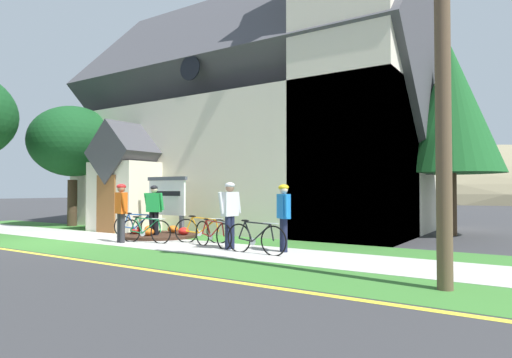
{
  "coord_description": "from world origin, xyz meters",
  "views": [
    {
      "loc": [
        12.07,
        -7.6,
        1.55
      ],
      "look_at": [
        5.09,
        3.09,
        1.88
      ],
      "focal_mm": 30.44,
      "sensor_mm": 36.0,
      "label": 1
    }
  ],
  "objects_px": {
    "roadside_conifer": "(451,109)",
    "cyclist_in_red_jersey": "(284,212)",
    "cyclist_in_green_jersey": "(230,210)",
    "cyclist_in_yellow_jersey": "(121,208)",
    "bicycle_blue": "(202,230)",
    "bicycle_red": "(256,238)",
    "bicycle_orange": "(137,226)",
    "bicycle_green": "(213,234)",
    "bicycle_black": "(145,230)",
    "yard_deciduous_tree": "(73,142)",
    "cyclist_in_blue_jersey": "(154,207)",
    "church_sign": "(167,198)"
  },
  "relations": [
    {
      "from": "roadside_conifer",
      "to": "cyclist_in_red_jersey",
      "type": "bearing_deg",
      "value": -113.47
    },
    {
      "from": "cyclist_in_green_jersey",
      "to": "cyclist_in_yellow_jersey",
      "type": "bearing_deg",
      "value": -170.03
    },
    {
      "from": "bicycle_blue",
      "to": "roadside_conifer",
      "type": "distance_m",
      "value": 9.42
    },
    {
      "from": "bicycle_red",
      "to": "bicycle_orange",
      "type": "distance_m",
      "value": 5.36
    },
    {
      "from": "bicycle_green",
      "to": "cyclist_in_green_jersey",
      "type": "height_order",
      "value": "cyclist_in_green_jersey"
    },
    {
      "from": "bicycle_green",
      "to": "bicycle_blue",
      "type": "relative_size",
      "value": 1.06
    },
    {
      "from": "bicycle_red",
      "to": "cyclist_in_green_jersey",
      "type": "xyz_separation_m",
      "value": [
        -1.01,
        0.32,
        0.66
      ]
    },
    {
      "from": "bicycle_blue",
      "to": "roadside_conifer",
      "type": "height_order",
      "value": "roadside_conifer"
    },
    {
      "from": "bicycle_green",
      "to": "cyclist_in_red_jersey",
      "type": "xyz_separation_m",
      "value": [
        2.05,
        0.26,
        0.63
      ]
    },
    {
      "from": "cyclist_in_yellow_jersey",
      "to": "bicycle_black",
      "type": "bearing_deg",
      "value": 33.23
    },
    {
      "from": "bicycle_black",
      "to": "roadside_conifer",
      "type": "xyz_separation_m",
      "value": [
        7.21,
        7.16,
        3.99
      ]
    },
    {
      "from": "bicycle_black",
      "to": "cyclist_in_yellow_jersey",
      "type": "distance_m",
      "value": 0.97
    },
    {
      "from": "bicycle_green",
      "to": "bicycle_red",
      "type": "height_order",
      "value": "bicycle_red"
    },
    {
      "from": "bicycle_blue",
      "to": "yard_deciduous_tree",
      "type": "distance_m",
      "value": 9.38
    },
    {
      "from": "bicycle_black",
      "to": "bicycle_red",
      "type": "bearing_deg",
      "value": -1.3
    },
    {
      "from": "bicycle_black",
      "to": "cyclist_in_red_jersey",
      "type": "relative_size",
      "value": 1.02
    },
    {
      "from": "cyclist_in_yellow_jersey",
      "to": "yard_deciduous_tree",
      "type": "xyz_separation_m",
      "value": [
        -6.62,
        2.85,
        2.62
      ]
    },
    {
      "from": "bicycle_blue",
      "to": "cyclist_in_green_jersey",
      "type": "relative_size",
      "value": 0.91
    },
    {
      "from": "bicycle_black",
      "to": "cyclist_in_blue_jersey",
      "type": "xyz_separation_m",
      "value": [
        -0.73,
        1.03,
        0.64
      ]
    },
    {
      "from": "bicycle_orange",
      "to": "cyclist_in_red_jersey",
      "type": "relative_size",
      "value": 0.96
    },
    {
      "from": "cyclist_in_green_jersey",
      "to": "roadside_conifer",
      "type": "bearing_deg",
      "value": 58.27
    },
    {
      "from": "bicycle_black",
      "to": "cyclist_in_blue_jersey",
      "type": "bearing_deg",
      "value": 125.1
    },
    {
      "from": "bicycle_green",
      "to": "cyclist_in_yellow_jersey",
      "type": "bearing_deg",
      "value": -166.52
    },
    {
      "from": "bicycle_blue",
      "to": "bicycle_green",
      "type": "bearing_deg",
      "value": -33.6
    },
    {
      "from": "bicycle_black",
      "to": "bicycle_blue",
      "type": "bearing_deg",
      "value": 31.49
    },
    {
      "from": "bicycle_green",
      "to": "cyclist_in_green_jersey",
      "type": "bearing_deg",
      "value": -6.67
    },
    {
      "from": "church_sign",
      "to": "cyclist_in_green_jersey",
      "type": "xyz_separation_m",
      "value": [
        3.74,
        -1.47,
        -0.24
      ]
    },
    {
      "from": "bicycle_orange",
      "to": "cyclist_in_yellow_jersey",
      "type": "distance_m",
      "value": 1.6
    },
    {
      "from": "cyclist_in_red_jersey",
      "to": "yard_deciduous_tree",
      "type": "distance_m",
      "value": 12.01
    },
    {
      "from": "cyclist_in_red_jersey",
      "to": "cyclist_in_blue_jersey",
      "type": "distance_m",
      "value": 5.09
    },
    {
      "from": "bicycle_orange",
      "to": "cyclist_in_yellow_jersey",
      "type": "relative_size",
      "value": 0.93
    },
    {
      "from": "roadside_conifer",
      "to": "yard_deciduous_tree",
      "type": "relative_size",
      "value": 1.27
    },
    {
      "from": "bicycle_blue",
      "to": "cyclist_in_blue_jersey",
      "type": "relative_size",
      "value": 0.94
    },
    {
      "from": "church_sign",
      "to": "bicycle_orange",
      "type": "bearing_deg",
      "value": -122.04
    },
    {
      "from": "church_sign",
      "to": "cyclist_in_red_jersey",
      "type": "relative_size",
      "value": 1.18
    },
    {
      "from": "church_sign",
      "to": "bicycle_orange",
      "type": "height_order",
      "value": "church_sign"
    },
    {
      "from": "church_sign",
      "to": "bicycle_green",
      "type": "bearing_deg",
      "value": -24.22
    },
    {
      "from": "cyclist_in_red_jersey",
      "to": "cyclist_in_blue_jersey",
      "type": "xyz_separation_m",
      "value": [
        -5.07,
        0.47,
        0.01
      ]
    },
    {
      "from": "cyclist_in_red_jersey",
      "to": "yard_deciduous_tree",
      "type": "bearing_deg",
      "value": 170.71
    },
    {
      "from": "bicycle_green",
      "to": "cyclist_in_green_jersey",
      "type": "relative_size",
      "value": 0.96
    },
    {
      "from": "bicycle_blue",
      "to": "bicycle_orange",
      "type": "relative_size",
      "value": 0.99
    },
    {
      "from": "bicycle_black",
      "to": "bicycle_green",
      "type": "bearing_deg",
      "value": 7.5
    },
    {
      "from": "church_sign",
      "to": "bicycle_black",
      "type": "height_order",
      "value": "church_sign"
    },
    {
      "from": "church_sign",
      "to": "roadside_conifer",
      "type": "relative_size",
      "value": 0.3
    },
    {
      "from": "bicycle_green",
      "to": "bicycle_black",
      "type": "bearing_deg",
      "value": -172.5
    },
    {
      "from": "bicycle_red",
      "to": "bicycle_blue",
      "type": "relative_size",
      "value": 1.1
    },
    {
      "from": "cyclist_in_yellow_jersey",
      "to": "bicycle_blue",
      "type": "bearing_deg",
      "value": 32.01
    },
    {
      "from": "cyclist_in_red_jersey",
      "to": "yard_deciduous_tree",
      "type": "relative_size",
      "value": 0.33
    },
    {
      "from": "bicycle_blue",
      "to": "yard_deciduous_tree",
      "type": "height_order",
      "value": "yard_deciduous_tree"
    },
    {
      "from": "bicycle_orange",
      "to": "bicycle_red",
      "type": "bearing_deg",
      "value": -10.27
    }
  ]
}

